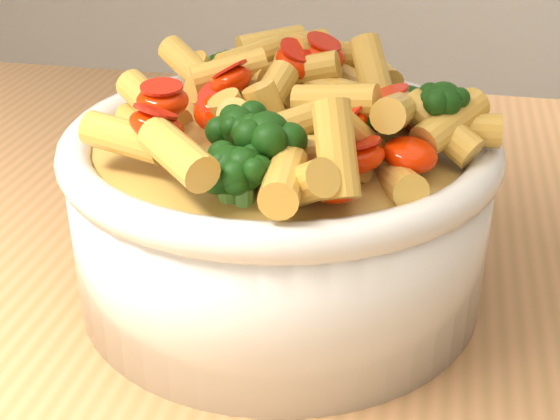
# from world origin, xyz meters

# --- Properties ---
(table) EXTENTS (1.20, 0.80, 0.90)m
(table) POSITION_xyz_m (0.00, 0.00, 0.80)
(table) COLOR #B77D4E
(table) RESTS_ON ground
(serving_bowl) EXTENTS (0.26, 0.26, 0.11)m
(serving_bowl) POSITION_xyz_m (-0.04, -0.01, 0.96)
(serving_bowl) COLOR silver
(serving_bowl) RESTS_ON table
(pasta_salad) EXTENTS (0.20, 0.20, 0.05)m
(pasta_salad) POSITION_xyz_m (-0.04, -0.01, 1.02)
(pasta_salad) COLOR gold
(pasta_salad) RESTS_ON serving_bowl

